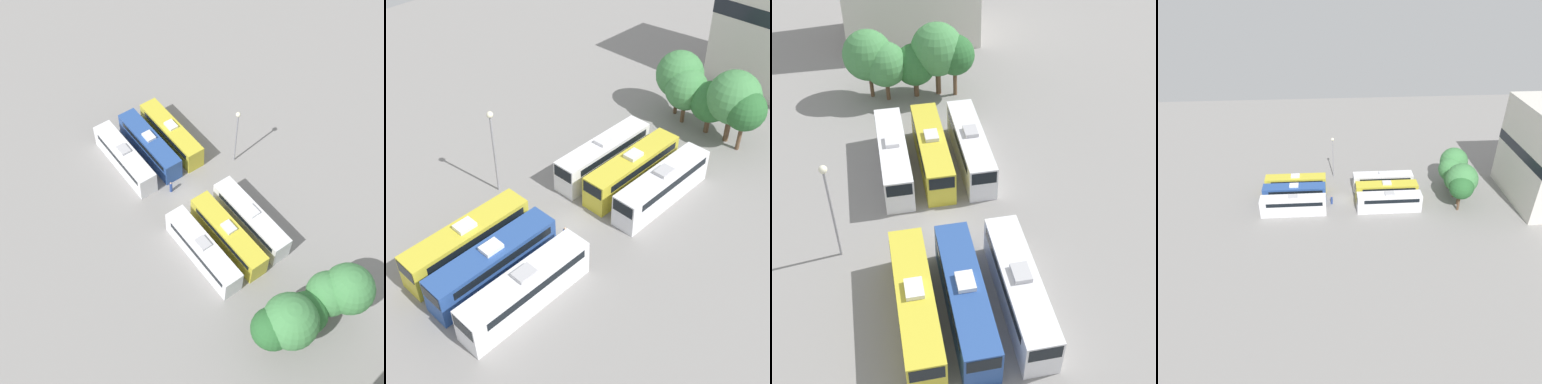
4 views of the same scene
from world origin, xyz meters
TOP-DOWN VIEW (x-y plane):
  - ground_plane at (0.00, 0.00)m, footprint 113.39×113.39m
  - bus_0 at (-3.51, -8.37)m, footprint 2.46×11.28m
  - bus_1 at (-0.15, -8.43)m, footprint 2.46×11.28m
  - bus_2 at (3.62, -8.43)m, footprint 2.46×11.28m
  - bus_3 at (-3.40, 8.10)m, footprint 2.46×11.28m
  - bus_4 at (0.10, 8.28)m, footprint 2.46×11.28m
  - bus_5 at (3.64, 8.24)m, footprint 2.46×11.28m
  - worker_person at (1.11, -1.81)m, footprint 0.36×0.36m
  - light_pole at (-8.45, -1.21)m, footprint 0.60×0.60m
  - tree_0 at (-4.50, 21.76)m, footprint 5.27×5.27m
  - tree_1 at (-2.84, 20.79)m, footprint 4.66×4.66m
  - tree_2 at (0.25, 20.92)m, footprint 4.40×4.40m
  - tree_3 at (2.69, 20.96)m, footprint 5.56×5.56m
  - tree_4 at (4.45, 20.39)m, footprint 4.24×4.24m

SIDE VIEW (x-z plane):
  - ground_plane at x=0.00m, z-range 0.00..0.00m
  - worker_person at x=1.11m, z-range -0.06..1.66m
  - bus_0 at x=-3.51m, z-range -0.02..3.59m
  - bus_1 at x=-0.15m, z-range -0.02..3.59m
  - bus_2 at x=3.62m, z-range -0.02..3.59m
  - bus_3 at x=-3.40m, z-range -0.02..3.59m
  - bus_4 at x=0.10m, z-range -0.02..3.59m
  - bus_5 at x=3.64m, z-range -0.02..3.59m
  - tree_2 at x=0.25m, z-range 0.75..6.69m
  - tree_1 at x=-2.84m, z-range 0.90..7.40m
  - tree_4 at x=4.45m, z-range 1.28..8.11m
  - tree_0 at x=-4.50m, z-range 1.11..8.63m
  - tree_3 at x=2.69m, z-range 1.21..9.23m
  - light_pole at x=-8.45m, z-range 1.46..10.10m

